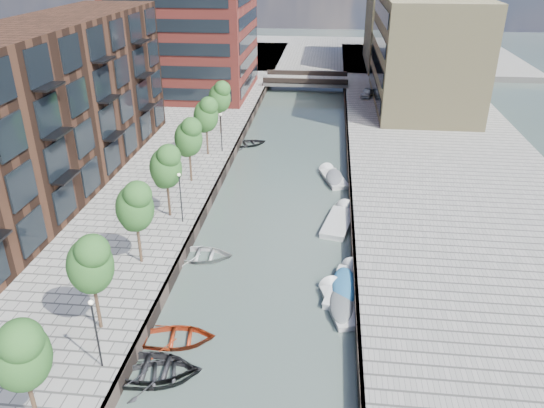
% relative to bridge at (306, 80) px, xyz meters
% --- Properties ---
extents(water, '(300.00, 300.00, 0.00)m').
position_rel_bridge_xyz_m(water, '(0.00, -32.00, -1.39)').
color(water, '#38473F').
rests_on(water, ground).
extents(quay_right, '(20.00, 140.00, 1.00)m').
position_rel_bridge_xyz_m(quay_right, '(16.00, -32.00, -0.89)').
color(quay_right, gray).
rests_on(quay_right, ground).
extents(quay_wall_left, '(0.25, 140.00, 1.00)m').
position_rel_bridge_xyz_m(quay_wall_left, '(-6.10, -32.00, -0.89)').
color(quay_wall_left, '#332823').
rests_on(quay_wall_left, ground).
extents(quay_wall_right, '(0.25, 140.00, 1.00)m').
position_rel_bridge_xyz_m(quay_wall_right, '(6.10, -32.00, -0.89)').
color(quay_wall_right, '#332823').
rests_on(quay_wall_right, ground).
extents(far_closure, '(80.00, 40.00, 1.00)m').
position_rel_bridge_xyz_m(far_closure, '(0.00, 28.00, -0.89)').
color(far_closure, gray).
rests_on(far_closure, ground).
extents(apartment_block, '(8.00, 38.00, 14.00)m').
position_rel_bridge_xyz_m(apartment_block, '(-20.00, -42.00, 6.61)').
color(apartment_block, black).
rests_on(apartment_block, quay_left).
extents(tan_block_near, '(12.00, 25.00, 14.00)m').
position_rel_bridge_xyz_m(tan_block_near, '(16.00, -10.00, 6.61)').
color(tan_block_near, '#988A5D').
rests_on(tan_block_near, quay_right).
extents(tan_block_far, '(12.00, 20.00, 16.00)m').
position_rel_bridge_xyz_m(tan_block_far, '(16.00, 16.00, 7.61)').
color(tan_block_far, '#988A5D').
rests_on(tan_block_far, quay_right).
extents(bridge, '(13.00, 6.00, 1.30)m').
position_rel_bridge_xyz_m(bridge, '(0.00, 0.00, 0.00)').
color(bridge, gray).
rests_on(bridge, ground).
extents(tree_0, '(2.50, 2.50, 5.95)m').
position_rel_bridge_xyz_m(tree_0, '(-8.50, -68.00, 3.92)').
color(tree_0, '#382619').
rests_on(tree_0, quay_left).
extents(tree_1, '(2.50, 2.50, 5.95)m').
position_rel_bridge_xyz_m(tree_1, '(-8.50, -61.00, 3.92)').
color(tree_1, '#382619').
rests_on(tree_1, quay_left).
extents(tree_2, '(2.50, 2.50, 5.95)m').
position_rel_bridge_xyz_m(tree_2, '(-8.50, -54.00, 3.92)').
color(tree_2, '#382619').
rests_on(tree_2, quay_left).
extents(tree_3, '(2.50, 2.50, 5.95)m').
position_rel_bridge_xyz_m(tree_3, '(-8.50, -47.00, 3.92)').
color(tree_3, '#382619').
rests_on(tree_3, quay_left).
extents(tree_4, '(2.50, 2.50, 5.95)m').
position_rel_bridge_xyz_m(tree_4, '(-8.50, -40.00, 3.92)').
color(tree_4, '#382619').
rests_on(tree_4, quay_left).
extents(tree_5, '(2.50, 2.50, 5.95)m').
position_rel_bridge_xyz_m(tree_5, '(-8.50, -33.00, 3.92)').
color(tree_5, '#382619').
rests_on(tree_5, quay_left).
extents(tree_6, '(2.50, 2.50, 5.95)m').
position_rel_bridge_xyz_m(tree_6, '(-8.50, -26.00, 3.92)').
color(tree_6, '#382619').
rests_on(tree_6, quay_left).
extents(lamp_0, '(0.24, 0.24, 4.12)m').
position_rel_bridge_xyz_m(lamp_0, '(-7.20, -64.00, 2.12)').
color(lamp_0, black).
rests_on(lamp_0, quay_left).
extents(lamp_1, '(0.24, 0.24, 4.12)m').
position_rel_bridge_xyz_m(lamp_1, '(-7.20, -48.00, 2.12)').
color(lamp_1, black).
rests_on(lamp_1, quay_left).
extents(lamp_2, '(0.24, 0.24, 4.12)m').
position_rel_bridge_xyz_m(lamp_2, '(-7.20, -32.00, 2.12)').
color(lamp_2, black).
rests_on(lamp_2, quay_left).
extents(sloop_0, '(5.20, 4.28, 0.94)m').
position_rel_bridge_xyz_m(sloop_0, '(-4.36, -63.56, -1.39)').
color(sloop_0, black).
rests_on(sloop_0, ground).
extents(sloop_1, '(5.31, 3.96, 1.05)m').
position_rel_bridge_xyz_m(sloop_1, '(-4.98, -63.21, -1.39)').
color(sloop_1, black).
rests_on(sloop_1, ground).
extents(sloop_2, '(4.91, 3.84, 0.93)m').
position_rel_bridge_xyz_m(sloop_2, '(-4.26, -60.62, -1.39)').
color(sloop_2, maroon).
rests_on(sloop_2, ground).
extents(sloop_3, '(4.89, 3.65, 0.97)m').
position_rel_bridge_xyz_m(sloop_3, '(-4.94, -51.60, -1.39)').
color(sloop_3, '#B4B4B2').
rests_on(sloop_3, ground).
extents(sloop_4, '(5.17, 4.55, 0.89)m').
position_rel_bridge_xyz_m(sloop_4, '(-5.20, -27.08, -1.39)').
color(sloop_4, black).
rests_on(sloop_4, ground).
extents(motorboat_1, '(2.89, 4.98, 1.57)m').
position_rel_bridge_xyz_m(motorboat_1, '(5.04, -56.18, -1.20)').
color(motorboat_1, '#BBBAB9').
rests_on(motorboat_1, ground).
extents(motorboat_2, '(3.06, 5.90, 1.87)m').
position_rel_bridge_xyz_m(motorboat_2, '(5.17, -44.72, -1.28)').
color(motorboat_2, '#BBBCB9').
rests_on(motorboat_2, ground).
extents(motorboat_3, '(2.94, 5.52, 1.75)m').
position_rel_bridge_xyz_m(motorboat_3, '(5.51, -54.11, -1.18)').
color(motorboat_3, silver).
rests_on(motorboat_3, ground).
extents(motorboat_4, '(3.06, 5.14, 1.62)m').
position_rel_bridge_xyz_m(motorboat_4, '(4.48, -35.91, -1.19)').
color(motorboat_4, '#AEAEAC').
rests_on(motorboat_4, ground).
extents(car, '(2.25, 3.77, 1.20)m').
position_rel_bridge_xyz_m(car, '(9.11, -7.75, 0.21)').
color(car, '#A4A8A9').
rests_on(car, quay_right).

